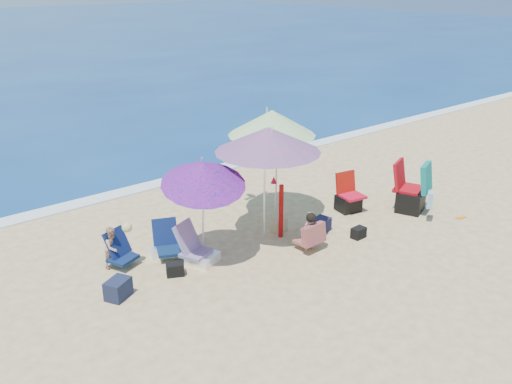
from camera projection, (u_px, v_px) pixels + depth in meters
ground at (303, 259)px, 10.26m from camera, size 120.00×120.00×0.00m
foam at (162, 183)px, 13.94m from camera, size 120.00×0.50×0.04m
umbrella_turquoise at (268, 140)px, 10.37m from camera, size 2.53×2.53×2.29m
umbrella_striped at (272, 123)px, 11.27m from camera, size 2.24×2.24×2.38m
umbrella_blue at (204, 174)px, 9.63m from camera, size 2.00×2.03×2.05m
furled_umbrella at (280, 205)px, 10.94m from camera, size 0.17×0.37×1.21m
chair_navy at (165, 246)px, 10.38m from camera, size 0.66×0.81×0.65m
chair_rainbow at (198, 252)px, 10.13m from camera, size 0.76×0.83×0.72m
camp_chair_left at (348, 200)px, 12.29m from camera, size 0.56×0.62×0.86m
camp_chair_right at (412, 193)px, 12.20m from camera, size 0.83×1.21×1.15m
person_center at (311, 232)px, 10.48m from camera, size 0.54×0.47×0.78m
person_left at (115, 246)px, 9.92m from camera, size 0.62×0.64×0.84m
bag_navy_a at (118, 289)px, 9.01m from camera, size 0.50×0.45×0.32m
bag_black_a at (175, 269)px, 9.70m from camera, size 0.37×0.33×0.22m
bag_tan at (279, 225)px, 11.37m from camera, size 0.33×0.26×0.25m
bag_navy_b at (321, 225)px, 11.32m from camera, size 0.43×0.35×0.29m
bag_black_b at (358, 233)px, 11.07m from camera, size 0.29×0.21×0.22m
orange_item at (461, 217)px, 11.99m from camera, size 0.23×0.13×0.03m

